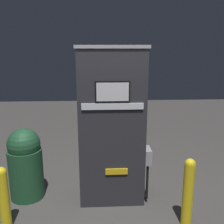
{
  "coord_description": "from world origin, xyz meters",
  "views": [
    {
      "loc": [
        -0.17,
        -3.07,
        2.09
      ],
      "look_at": [
        0.0,
        0.13,
        1.27
      ],
      "focal_mm": 42.0,
      "sensor_mm": 36.0,
      "label": 1
    }
  ],
  "objects": [
    {
      "name": "safety_bollard_far",
      "position": [
        -1.27,
        -0.34,
        0.41
      ],
      "size": [
        0.12,
        0.12,
        0.77
      ],
      "color": "yellow",
      "rests_on": "ground_plane"
    },
    {
      "name": "trash_bin",
      "position": [
        -1.19,
        0.32,
        0.51
      ],
      "size": [
        0.47,
        0.47,
        1.01
      ],
      "color": "#1E4C2D",
      "rests_on": "ground_plane"
    },
    {
      "name": "safety_bollard",
      "position": [
        0.86,
        -0.4,
        0.45
      ],
      "size": [
        0.12,
        0.12,
        0.85
      ],
      "color": "yellow",
      "rests_on": "ground_plane"
    },
    {
      "name": "gas_pump",
      "position": [
        0.0,
        0.26,
        1.05
      ],
      "size": [
        0.96,
        0.56,
        2.1
      ],
      "color": "#28282D",
      "rests_on": "ground_plane"
    },
    {
      "name": "ground_plane",
      "position": [
        0.0,
        0.0,
        0.0
      ],
      "size": [
        14.0,
        14.0,
        0.0
      ],
      "primitive_type": "plane",
      "color": "#423F3D"
    }
  ]
}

